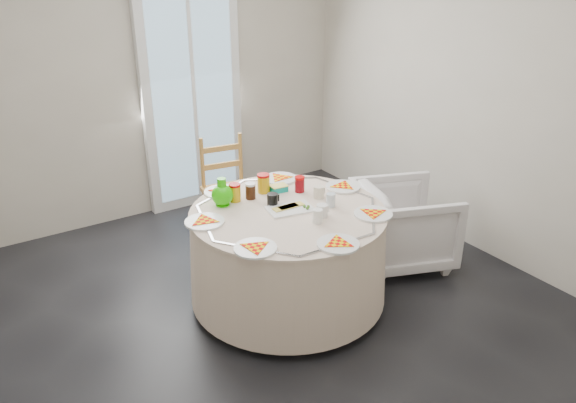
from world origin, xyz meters
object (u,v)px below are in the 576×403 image
wooden_chair (229,189)px  green_pitcher (222,187)px  table (288,256)px  armchair (404,219)px

wooden_chair → green_pitcher: bearing=-111.0°
table → green_pitcher: size_ratio=7.10×
table → armchair: 1.10m
table → wooden_chair: bearing=84.1°
table → wooden_chair: 1.12m
green_pitcher → wooden_chair: bearing=58.3°
table → green_pitcher: (-0.33, 0.33, 0.49)m
armchair → green_pitcher: green_pitcher is taller
wooden_chair → green_pitcher: (-0.45, -0.78, 0.40)m
wooden_chair → armchair: bearing=-40.8°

